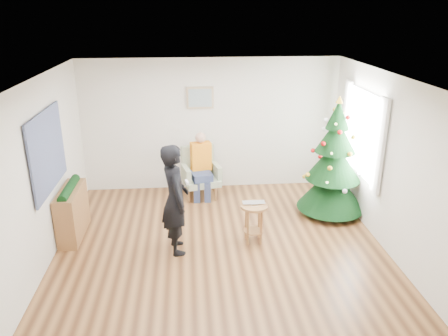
{
  "coord_description": "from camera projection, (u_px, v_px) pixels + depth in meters",
  "views": [
    {
      "loc": [
        -0.45,
        -5.82,
        3.51
      ],
      "look_at": [
        0.1,
        0.6,
        1.1
      ],
      "focal_mm": 35.0,
      "sensor_mm": 36.0,
      "label": 1
    }
  ],
  "objects": [
    {
      "name": "laptop",
      "position": [
        254.0,
        204.0,
        6.69
      ],
      "size": [
        0.35,
        0.23,
        0.03
      ],
      "primitive_type": "imported",
      "rotation": [
        0.0,
        0.0,
        -0.01
      ],
      "color": "silver",
      "rests_on": "stool"
    },
    {
      "name": "stool",
      "position": [
        254.0,
        223.0,
        6.8
      ],
      "size": [
        0.42,
        0.42,
        0.63
      ],
      "rotation": [
        0.0,
        0.0,
        -0.36
      ],
      "color": "brown",
      "rests_on": "floor"
    },
    {
      "name": "game_controller",
      "position": [
        187.0,
        182.0,
        6.28
      ],
      "size": [
        0.06,
        0.13,
        0.04
      ],
      "primitive_type": "cube",
      "rotation": [
        0.0,
        0.0,
        0.19
      ],
      "color": "white",
      "rests_on": "standing_man"
    },
    {
      "name": "tapestry",
      "position": [
        48.0,
        151.0,
        6.24
      ],
      "size": [
        0.03,
        1.5,
        1.15
      ],
      "primitive_type": "cube",
      "color": "black",
      "rests_on": "wall_left"
    },
    {
      "name": "window_panel",
      "position": [
        363.0,
        133.0,
        7.3
      ],
      "size": [
        0.04,
        1.3,
        1.4
      ],
      "primitive_type": "cube",
      "color": "white",
      "rests_on": "wall_right"
    },
    {
      "name": "ceiling",
      "position": [
        220.0,
        78.0,
        5.79
      ],
      "size": [
        5.0,
        5.0,
        0.0
      ],
      "primitive_type": "plane",
      "rotation": [
        3.14,
        0.0,
        0.0
      ],
      "color": "white",
      "rests_on": "wall_back"
    },
    {
      "name": "floor",
      "position": [
        221.0,
        249.0,
        6.7
      ],
      "size": [
        5.0,
        5.0,
        0.0
      ],
      "primitive_type": "plane",
      "color": "brown",
      "rests_on": "ground"
    },
    {
      "name": "seated_person",
      "position": [
        201.0,
        165.0,
        8.33
      ],
      "size": [
        0.44,
        0.59,
        1.26
      ],
      "rotation": [
        0.0,
        0.0,
        0.22
      ],
      "color": "navy",
      "rests_on": "armchair"
    },
    {
      "name": "wall_right",
      "position": [
        389.0,
        165.0,
        6.44
      ],
      "size": [
        0.0,
        5.0,
        5.0
      ],
      "primitive_type": "plane",
      "rotation": [
        1.57,
        0.0,
        -1.57
      ],
      "color": "silver",
      "rests_on": "floor"
    },
    {
      "name": "garland",
      "position": [
        69.0,
        189.0,
        6.82
      ],
      "size": [
        0.14,
        0.9,
        0.14
      ],
      "primitive_type": "cylinder",
      "rotation": [
        1.57,
        0.0,
        0.0
      ],
      "color": "black",
      "rests_on": "console"
    },
    {
      "name": "wall_left",
      "position": [
        41.0,
        175.0,
        6.04
      ],
      "size": [
        0.0,
        5.0,
        5.0
      ],
      "primitive_type": "plane",
      "rotation": [
        1.57,
        0.0,
        1.57
      ],
      "color": "silver",
      "rests_on": "floor"
    },
    {
      "name": "curtains",
      "position": [
        361.0,
        133.0,
        7.3
      ],
      "size": [
        0.05,
        1.75,
        1.5
      ],
      "color": "white",
      "rests_on": "wall_right"
    },
    {
      "name": "framed_picture",
      "position": [
        200.0,
        98.0,
        8.33
      ],
      "size": [
        0.52,
        0.05,
        0.42
      ],
      "color": "tan",
      "rests_on": "wall_back"
    },
    {
      "name": "standing_man",
      "position": [
        175.0,
        199.0,
        6.39
      ],
      "size": [
        0.51,
        0.68,
        1.68
      ],
      "primitive_type": "imported",
      "rotation": [
        0.0,
        0.0,
        1.76
      ],
      "color": "black",
      "rests_on": "floor"
    },
    {
      "name": "armchair",
      "position": [
        201.0,
        178.0,
        8.48
      ],
      "size": [
        0.79,
        0.75,
        0.96
      ],
      "rotation": [
        0.0,
        0.0,
        0.22
      ],
      "color": "#93A182",
      "rests_on": "floor"
    },
    {
      "name": "console",
      "position": [
        72.0,
        213.0,
        6.96
      ],
      "size": [
        0.3,
        1.0,
        0.8
      ],
      "primitive_type": "cube",
      "rotation": [
        0.0,
        0.0,
        -0.0
      ],
      "color": "brown",
      "rests_on": "floor"
    },
    {
      "name": "wall_back",
      "position": [
        211.0,
        125.0,
        8.57
      ],
      "size": [
        5.0,
        0.0,
        5.0
      ],
      "primitive_type": "plane",
      "rotation": [
        1.57,
        0.0,
        0.0
      ],
      "color": "silver",
      "rests_on": "floor"
    },
    {
      "name": "christmas_tree",
      "position": [
        334.0,
        163.0,
        7.53
      ],
      "size": [
        1.18,
        1.18,
        2.13
      ],
      "rotation": [
        0.0,
        0.0,
        -0.35
      ],
      "color": "#3F2816",
      "rests_on": "floor"
    },
    {
      "name": "wall_front",
      "position": [
        242.0,
        268.0,
        3.91
      ],
      "size": [
        5.0,
        0.0,
        5.0
      ],
      "primitive_type": "plane",
      "rotation": [
        -1.57,
        0.0,
        0.0
      ],
      "color": "silver",
      "rests_on": "floor"
    }
  ]
}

